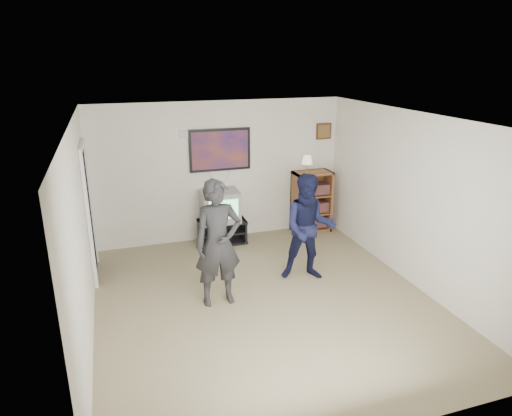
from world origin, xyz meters
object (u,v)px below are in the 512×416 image
crt_television (220,206)px  person_tall (218,243)px  bookshelf (311,202)px  person_short (309,228)px  media_stand (222,231)px

crt_television → person_tall: (-0.52, -2.03, 0.17)m
bookshelf → person_tall: person_tall is taller
crt_television → person_tall: bearing=-102.5°
crt_television → bookshelf: size_ratio=0.56×
person_tall → person_short: size_ratio=1.07×
media_stand → person_short: 2.05m
bookshelf → person_short: size_ratio=0.72×
media_stand → person_tall: 2.20m
bookshelf → person_tall: 3.12m
media_stand → person_tall: person_tall is taller
crt_television → person_tall: 2.10m
crt_television → person_short: (0.93, -1.74, 0.11)m
crt_television → person_short: person_short is taller
media_stand → bookshelf: 1.81m
crt_television → person_short: 1.97m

